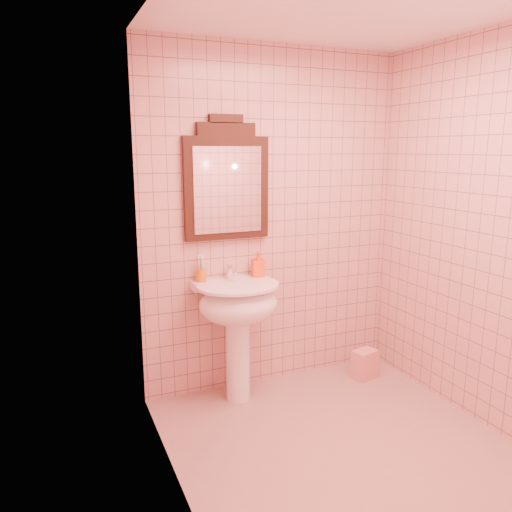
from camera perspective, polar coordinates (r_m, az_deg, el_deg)
name	(u,v)px	position (r m, az deg, el deg)	size (l,w,h in m)	color
floor	(349,453)	(3.25, 10.56, -21.22)	(2.20, 2.20, 0.00)	tan
back_wall	(273,221)	(3.72, 1.91, 3.99)	(2.00, 0.02, 2.50)	#D19991
pedestal_sink	(238,312)	(3.50, -2.07, -6.40)	(0.58, 0.58, 0.86)	white
faucet	(231,272)	(3.55, -2.89, -1.80)	(0.04, 0.16, 0.11)	white
mirror	(227,183)	(3.52, -3.37, 8.36)	(0.62, 0.06, 0.86)	black
toothbrush_cup	(201,275)	(3.52, -6.30, -2.17)	(0.07, 0.07, 0.17)	orange
soap_dispenser	(258,264)	(3.62, 0.23, -0.94)	(0.08, 0.09, 0.19)	#FA5215
towel	(365,364)	(4.11, 12.30, -12.01)	(0.19, 0.13, 0.23)	pink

